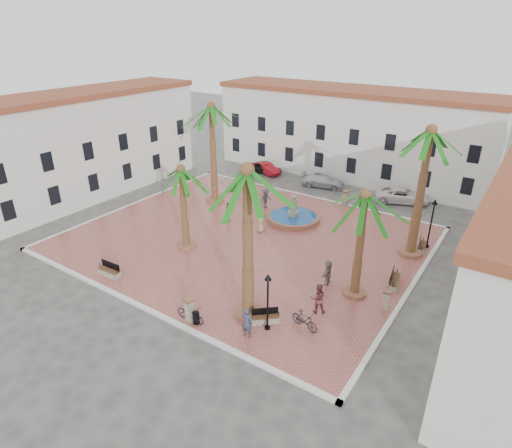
{
  "coord_description": "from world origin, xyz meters",
  "views": [
    {
      "loc": [
        17.77,
        -24.77,
        15.61
      ],
      "look_at": [
        1.0,
        0.0,
        1.6
      ],
      "focal_mm": 30.0,
      "sensor_mm": 36.0,
      "label": 1
    }
  ],
  "objects_px": {
    "palm_nw": "(212,117)",
    "bench_s": "(109,272)",
    "bench_ne": "(422,247)",
    "car_silver": "(323,181)",
    "bench_se": "(265,319)",
    "car_black": "(265,168)",
    "bollard_se": "(190,310)",
    "bicycle_b": "(305,320)",
    "bollard_e": "(386,300)",
    "bench_e": "(394,281)",
    "lamppost_s": "(268,292)",
    "palm_e": "(364,207)",
    "cyclist_a": "(247,322)",
    "cyclist_b": "(318,298)",
    "pedestrian_east": "(328,272)",
    "lamppost_e": "(433,215)",
    "palm_ne": "(429,145)",
    "bicycle_a": "(190,314)",
    "litter_bin": "(196,318)",
    "pedestrian_north": "(266,198)",
    "bollard_n": "(345,198)",
    "car_red": "(266,168)",
    "palm_s": "(247,188)",
    "car_white": "(402,195)",
    "fountain": "(293,217)",
    "pedestrian_fountain_b": "(228,211)",
    "pedestrian_fountain_a": "(261,222)"
  },
  "relations": [
    {
      "from": "palm_nw",
      "to": "cyclist_b",
      "type": "xyz_separation_m",
      "value": [
        16.1,
        -10.29,
        -7.07
      ]
    },
    {
      "from": "bollard_n",
      "to": "car_silver",
      "type": "height_order",
      "value": "bollard_n"
    },
    {
      "from": "bench_se",
      "to": "car_black",
      "type": "relative_size",
      "value": 0.41
    },
    {
      "from": "fountain",
      "to": "pedestrian_north",
      "type": "relative_size",
      "value": 2.43
    },
    {
      "from": "bench_ne",
      "to": "bicycle_a",
      "type": "relative_size",
      "value": 0.9
    },
    {
      "from": "palm_s",
      "to": "lamppost_s",
      "type": "bearing_deg",
      "value": -17.23
    },
    {
      "from": "bench_e",
      "to": "pedestrian_fountain_b",
      "type": "bearing_deg",
      "value": 73.1
    },
    {
      "from": "lamppost_e",
      "to": "bollard_n",
      "type": "distance_m",
      "value": 9.5
    },
    {
      "from": "palm_nw",
      "to": "car_white",
      "type": "height_order",
      "value": "palm_nw"
    },
    {
      "from": "palm_e",
      "to": "cyclist_a",
      "type": "bearing_deg",
      "value": -114.9
    },
    {
      "from": "lamppost_e",
      "to": "pedestrian_north",
      "type": "bearing_deg",
      "value": -178.0
    },
    {
      "from": "bench_ne",
      "to": "car_silver",
      "type": "distance_m",
      "value": 15.23
    },
    {
      "from": "palm_e",
      "to": "bollard_n",
      "type": "bearing_deg",
      "value": 115.92
    },
    {
      "from": "bench_se",
      "to": "bollard_e",
      "type": "bearing_deg",
      "value": 2.2
    },
    {
      "from": "car_silver",
      "to": "pedestrian_fountain_a",
      "type": "bearing_deg",
      "value": 170.45
    },
    {
      "from": "lamppost_s",
      "to": "bicycle_a",
      "type": "bearing_deg",
      "value": -154.99
    },
    {
      "from": "bench_se",
      "to": "lamppost_s",
      "type": "height_order",
      "value": "lamppost_s"
    },
    {
      "from": "car_white",
      "to": "car_red",
      "type": "bearing_deg",
      "value": 67.83
    },
    {
      "from": "bench_se",
      "to": "car_black",
      "type": "height_order",
      "value": "car_black"
    },
    {
      "from": "pedestrian_north",
      "to": "car_white",
      "type": "distance_m",
      "value": 13.28
    },
    {
      "from": "car_silver",
      "to": "bench_e",
      "type": "bearing_deg",
      "value": -152.87
    },
    {
      "from": "pedestrian_north",
      "to": "car_red",
      "type": "distance_m",
      "value": 10.61
    },
    {
      "from": "bollard_n",
      "to": "cyclist_b",
      "type": "height_order",
      "value": "cyclist_b"
    },
    {
      "from": "bollard_n",
      "to": "bicycle_a",
      "type": "xyz_separation_m",
      "value": [
        -0.43,
        -20.8,
        -0.31
      ]
    },
    {
      "from": "lamppost_s",
      "to": "car_silver",
      "type": "height_order",
      "value": "lamppost_s"
    },
    {
      "from": "bench_se",
      "to": "car_white",
      "type": "xyz_separation_m",
      "value": [
        0.77,
        22.97,
        0.32
      ]
    },
    {
      "from": "lamppost_s",
      "to": "pedestrian_east",
      "type": "relative_size",
      "value": 2.1
    },
    {
      "from": "cyclist_b",
      "to": "pedestrian_fountain_a",
      "type": "xyz_separation_m",
      "value": [
        -8.71,
        7.1,
        -0.04
      ]
    },
    {
      "from": "lamppost_e",
      "to": "palm_ne",
      "type": "bearing_deg",
      "value": -112.33
    },
    {
      "from": "bollard_se",
      "to": "cyclist_b",
      "type": "bearing_deg",
      "value": 40.51
    },
    {
      "from": "bollard_se",
      "to": "bicycle_b",
      "type": "distance_m",
      "value": 6.51
    },
    {
      "from": "litter_bin",
      "to": "car_silver",
      "type": "bearing_deg",
      "value": 99.67
    },
    {
      "from": "palm_nw",
      "to": "bicycle_a",
      "type": "xyz_separation_m",
      "value": [
        10.47,
        -15.13,
        -7.51
      ]
    },
    {
      "from": "cyclist_b",
      "to": "pedestrian_east",
      "type": "bearing_deg",
      "value": -106.62
    },
    {
      "from": "palm_ne",
      "to": "bollard_e",
      "type": "relative_size",
      "value": 7.42
    },
    {
      "from": "bicycle_b",
      "to": "palm_nw",
      "type": "bearing_deg",
      "value": 65.01
    },
    {
      "from": "palm_nw",
      "to": "pedestrian_east",
      "type": "relative_size",
      "value": 5.5
    },
    {
      "from": "bollard_n",
      "to": "car_red",
      "type": "relative_size",
      "value": 0.41
    },
    {
      "from": "bench_se",
      "to": "bollard_n",
      "type": "height_order",
      "value": "bollard_n"
    },
    {
      "from": "bench_s",
      "to": "cyclist_b",
      "type": "height_order",
      "value": "cyclist_b"
    },
    {
      "from": "litter_bin",
      "to": "bicycle_a",
      "type": "distance_m",
      "value": 0.45
    },
    {
      "from": "bench_se",
      "to": "pedestrian_north",
      "type": "relative_size",
      "value": 0.82
    },
    {
      "from": "pedestrian_fountain_b",
      "to": "fountain",
      "type": "bearing_deg",
      "value": 64.96
    },
    {
      "from": "palm_nw",
      "to": "bench_s",
      "type": "height_order",
      "value": "palm_nw"
    },
    {
      "from": "pedestrian_north",
      "to": "pedestrian_east",
      "type": "height_order",
      "value": "pedestrian_north"
    },
    {
      "from": "bollard_n",
      "to": "bollard_e",
      "type": "xyz_separation_m",
      "value": [
        8.46,
        -13.47,
        -0.14
      ]
    },
    {
      "from": "pedestrian_fountain_a",
      "to": "bench_ne",
      "type": "bearing_deg",
      "value": 6.24
    },
    {
      "from": "cyclist_b",
      "to": "pedestrian_east",
      "type": "height_order",
      "value": "cyclist_b"
    },
    {
      "from": "palm_e",
      "to": "bollard_se",
      "type": "height_order",
      "value": "palm_e"
    },
    {
      "from": "bench_e",
      "to": "lamppost_s",
      "type": "bearing_deg",
      "value": 142.57
    }
  ]
}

